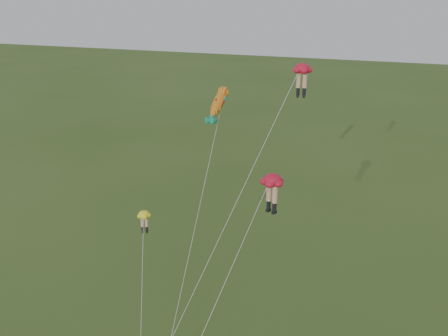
% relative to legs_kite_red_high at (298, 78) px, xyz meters
% --- Properties ---
extents(legs_kite_red_high, '(7.82, 10.90, 19.67)m').
position_rel_legs_kite_red_high_xyz_m(legs_kite_red_high, '(0.00, 0.00, 0.00)').
color(legs_kite_red_high, red).
rests_on(legs_kite_red_high, ground).
extents(legs_kite_red_mid, '(5.15, 9.41, 13.16)m').
position_rel_legs_kite_red_high_xyz_m(legs_kite_red_mid, '(-0.85, -2.88, -6.33)').
color(legs_kite_red_mid, red).
rests_on(legs_kite_red_mid, ground).
extents(legs_kite_yellow, '(4.24, 9.08, 9.02)m').
position_rel_legs_kite_red_high_xyz_m(legs_kite_yellow, '(-10.09, -2.89, -10.44)').
color(legs_kite_yellow, '#FFF420').
rests_on(legs_kite_yellow, ground).
extents(fish_kite, '(1.32, 12.45, 17.48)m').
position_rel_legs_kite_red_high_xyz_m(fish_kite, '(-6.26, 2.41, -2.63)').
color(fish_kite, gold).
rests_on(fish_kite, ground).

